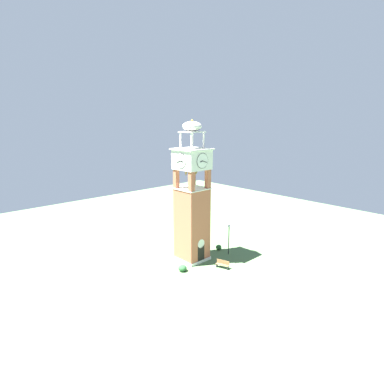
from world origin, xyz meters
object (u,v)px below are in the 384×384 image
trash_bin (196,242)px  clock_tower (192,206)px  lamp_post (229,234)px  park_bench (223,264)px

trash_bin → clock_tower: bearing=-139.9°
lamp_post → trash_bin: (-0.94, 5.26, -2.42)m
trash_bin → park_bench: bearing=-109.9°
clock_tower → park_bench: 7.96m
clock_tower → lamp_post: 6.62m
park_bench → lamp_post: bearing=31.3°
clock_tower → trash_bin: bearing=40.1°
lamp_post → trash_bin: lamp_post is taller
clock_tower → park_bench: bearing=-77.7°
clock_tower → trash_bin: size_ratio=21.87×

